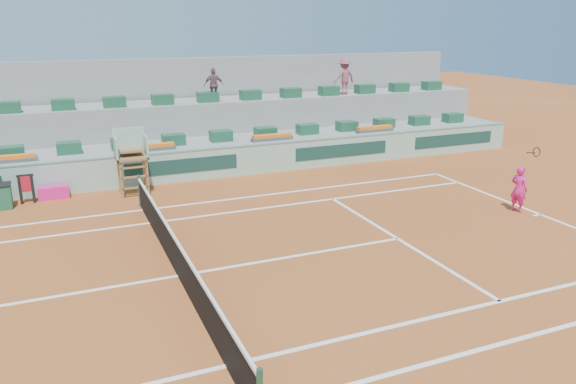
# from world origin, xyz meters

# --- Properties ---
(ground) EXTENTS (90.00, 90.00, 0.00)m
(ground) POSITION_xyz_m (0.00, 0.00, 0.00)
(ground) COLOR #94461C
(ground) RESTS_ON ground
(seating_tier_lower) EXTENTS (36.00, 4.00, 1.20)m
(seating_tier_lower) POSITION_xyz_m (0.00, 10.70, 0.60)
(seating_tier_lower) COLOR gray
(seating_tier_lower) RESTS_ON ground
(seating_tier_upper) EXTENTS (36.00, 2.40, 2.60)m
(seating_tier_upper) POSITION_xyz_m (0.00, 12.30, 1.30)
(seating_tier_upper) COLOR gray
(seating_tier_upper) RESTS_ON ground
(stadium_back_wall) EXTENTS (36.00, 0.40, 4.40)m
(stadium_back_wall) POSITION_xyz_m (0.00, 13.90, 2.20)
(stadium_back_wall) COLOR gray
(stadium_back_wall) RESTS_ON ground
(player_bag) EXTENTS (1.03, 0.46, 0.46)m
(player_bag) POSITION_xyz_m (-2.70, 8.02, 0.23)
(player_bag) COLOR #EB1E86
(player_bag) RESTS_ON ground
(spectator_mid) EXTENTS (0.90, 0.48, 1.47)m
(spectator_mid) POSITION_xyz_m (4.30, 11.70, 3.33)
(spectator_mid) COLOR #764E59
(spectator_mid) RESTS_ON seating_tier_upper
(spectator_right) EXTENTS (1.19, 0.79, 1.72)m
(spectator_right) POSITION_xyz_m (10.84, 11.72, 3.46)
(spectator_right) COLOR #914852
(spectator_right) RESTS_ON seating_tier_upper
(court_lines) EXTENTS (23.89, 11.09, 0.01)m
(court_lines) POSITION_xyz_m (0.00, 0.00, 0.01)
(court_lines) COLOR white
(court_lines) RESTS_ON ground
(tennis_net) EXTENTS (0.10, 11.97, 1.10)m
(tennis_net) POSITION_xyz_m (0.00, 0.00, 0.53)
(tennis_net) COLOR black
(tennis_net) RESTS_ON ground
(advertising_hoarding) EXTENTS (36.00, 0.34, 1.26)m
(advertising_hoarding) POSITION_xyz_m (0.02, 8.50, 0.63)
(advertising_hoarding) COLOR #96BDA9
(advertising_hoarding) RESTS_ON ground
(umpire_chair) EXTENTS (1.10, 0.90, 2.40)m
(umpire_chair) POSITION_xyz_m (0.00, 7.50, 1.54)
(umpire_chair) COLOR brown
(umpire_chair) RESTS_ON ground
(seat_row_lower) EXTENTS (32.90, 0.60, 0.44)m
(seat_row_lower) POSITION_xyz_m (0.00, 9.80, 1.42)
(seat_row_lower) COLOR #1B5235
(seat_row_lower) RESTS_ON seating_tier_lower
(seat_row_upper) EXTENTS (32.90, 0.60, 0.44)m
(seat_row_upper) POSITION_xyz_m (0.00, 11.70, 2.82)
(seat_row_upper) COLOR #1B5235
(seat_row_upper) RESTS_ON seating_tier_upper
(flower_planters) EXTENTS (26.80, 0.36, 0.28)m
(flower_planters) POSITION_xyz_m (-1.50, 9.00, 1.33)
(flower_planters) COLOR #4F4F4F
(flower_planters) RESTS_ON seating_tier_lower
(towel_rack) EXTENTS (0.55, 0.09, 1.03)m
(towel_rack) POSITION_xyz_m (-3.54, 7.77, 0.60)
(towel_rack) COLOR black
(towel_rack) RESTS_ON ground
(tennis_player) EXTENTS (0.51, 0.88, 2.28)m
(tennis_player) POSITION_xyz_m (11.41, 0.57, 0.78)
(tennis_player) COLOR #EB1E86
(tennis_player) RESTS_ON ground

